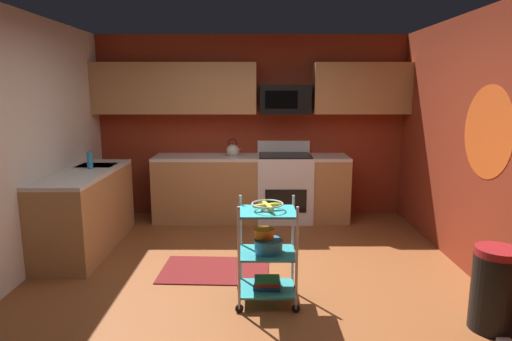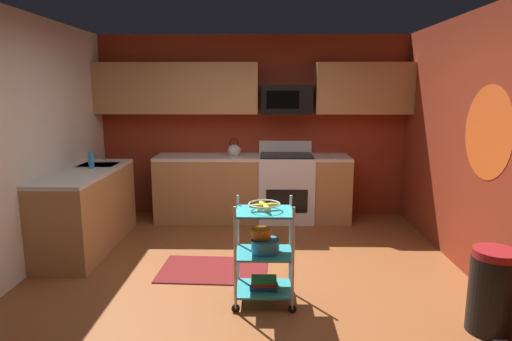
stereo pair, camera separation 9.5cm
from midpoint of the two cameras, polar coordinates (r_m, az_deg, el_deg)
The scene contains 18 objects.
floor at distance 4.36m, azimuth -1.75°, elevation -14.67°, with size 4.40×4.80×0.04m, color brown.
wall_back at distance 6.40m, azimuth -1.23°, elevation 5.74°, with size 4.52×0.06×2.60m, color maroon.
wall_left at distance 4.62m, azimuth -30.74°, elevation 2.38°, with size 0.06×4.80×2.60m, color silver.
wall_right at distance 4.51m, azimuth 27.82°, elevation 2.47°, with size 0.06×4.80×2.60m, color maroon.
wall_flower_decal at distance 4.53m, azimuth 27.26°, elevation 4.47°, with size 0.87×0.87×0.00m, color #E5591E.
counter_run at distance 5.82m, azimuth -8.74°, elevation -3.22°, with size 3.56×2.32×0.92m.
oven_range at distance 6.21m, azimuth 3.10°, elevation -2.11°, with size 0.76×0.65×1.10m.
upper_cabinets at distance 6.18m, azimuth -2.28°, elevation 10.67°, with size 4.40×0.33×0.70m.
microwave at distance 6.16m, azimuth 3.15°, elevation 9.26°, with size 0.70×0.39×0.40m.
rolling_cart at distance 3.82m, azimuth 0.57°, elevation -10.71°, with size 0.54×0.41×0.91m.
fruit_bowl at distance 3.69m, azimuth 0.58°, elevation -4.57°, with size 0.27×0.27×0.07m.
mixing_bowl_large at distance 3.80m, azimuth 0.73°, elevation -9.77°, with size 0.25×0.25×0.11m.
mixing_bowl_small at distance 3.80m, azimuth 0.15°, elevation -8.16°, with size 0.18×0.18×0.08m.
book_stack at distance 3.93m, azimuth 0.56°, elevation -14.47°, with size 0.25×0.18×0.10m.
kettle at distance 6.11m, azimuth -3.69°, elevation 2.63°, with size 0.21×0.18×0.26m.
dish_soap_bottle at distance 5.47m, azimuth -21.55°, elevation 1.22°, with size 0.06×0.06×0.20m, color #2D8CBF.
trash_can at distance 3.90m, azimuth 27.91°, elevation -13.54°, with size 0.34×0.42×0.66m.
floor_rug at distance 4.63m, azimuth -6.15°, elevation -12.82°, with size 1.10×0.70×0.01m, color maroon.
Camera 1 is at (0.07, -3.94, 1.84)m, focal length 30.60 mm.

